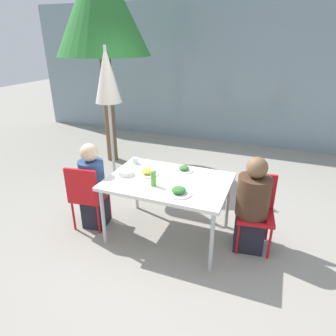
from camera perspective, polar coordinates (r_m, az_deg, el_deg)
ground_plane at (r=3.83m, az=0.00°, el=-12.49°), size 24.00×24.00×0.00m
building_facade at (r=6.95m, az=12.45°, el=16.90°), size 10.00×0.20×3.00m
dining_table at (r=3.46m, az=0.00°, el=-3.11°), size 1.40×0.96×0.75m
chair_left at (r=3.82m, az=-15.22°, el=-4.60°), size 0.45×0.45×0.86m
person_left at (r=3.85m, az=-14.07°, el=-3.69°), size 0.31×0.31×1.12m
chair_right at (r=3.56m, az=16.42°, el=-6.96°), size 0.45×0.45×0.86m
person_right at (r=3.47m, az=15.67°, el=-7.22°), size 0.37×0.37×1.12m
closed_umbrella at (r=4.55m, az=-11.47°, el=15.63°), size 0.38×0.38×2.16m
plate_0 at (r=3.57m, az=-3.91°, el=-0.85°), size 0.26×0.26×0.07m
plate_1 at (r=3.13m, az=2.05°, el=-4.47°), size 0.28×0.28×0.07m
plate_2 at (r=3.66m, az=3.07°, el=-0.20°), size 0.22×0.22×0.06m
bottle at (r=3.27m, az=-2.79°, el=-1.94°), size 0.06×0.06×0.19m
drinking_cup at (r=3.89m, az=-6.25°, el=1.43°), size 0.08×0.08×0.08m
salad_bowl at (r=3.59m, az=-8.07°, el=-0.86°), size 0.19×0.19×0.06m
tree_behind_left at (r=5.73m, az=-12.70°, el=28.19°), size 1.62×1.62×3.62m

